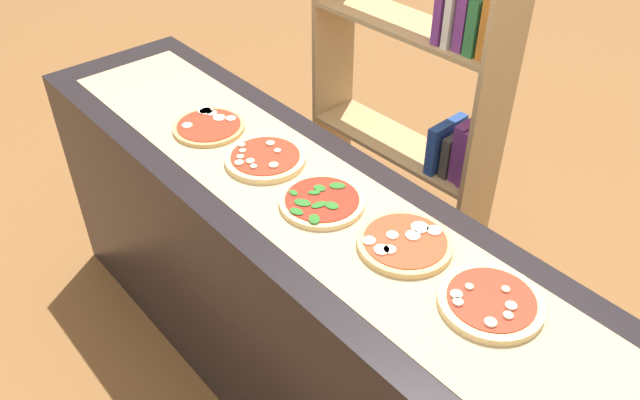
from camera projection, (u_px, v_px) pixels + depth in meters
The scene contains 8 objects.
counter at pixel (320, 316), 2.10m from camera, with size 2.59×0.56×0.92m, color black.
parchment_paper at pixel (320, 205), 1.82m from camera, with size 2.34×0.40×0.00m, color tan.
pizza_mozzarella_0 at pixel (209, 126), 2.13m from camera, with size 0.24×0.24×0.02m.
pizza_mushroom_1 at pixel (265, 158), 1.98m from camera, with size 0.25×0.25×0.03m.
pizza_spinach_2 at pixel (322, 201), 1.81m from camera, with size 0.24×0.24×0.02m.
pizza_mozzarella_3 at pixel (405, 243), 1.67m from camera, with size 0.25×0.25×0.03m.
pizza_mushroom_4 at pixel (491, 302), 1.51m from camera, with size 0.25×0.25×0.03m.
bookshelf at pixel (425, 105), 2.55m from camera, with size 0.86×0.26×1.62m.
Camera 1 is at (1.08, -0.93, 2.05)m, focal length 36.13 mm.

